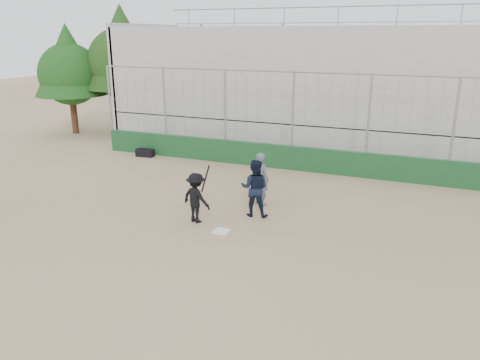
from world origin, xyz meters
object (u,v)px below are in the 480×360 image
at_px(umpire, 261,181).
at_px(equipment_bag, 145,153).
at_px(batter_at_plate, 196,198).
at_px(catcher_crouched, 254,198).

relative_size(umpire, equipment_bag, 1.86).
distance_m(batter_at_plate, equipment_bag, 8.47).
height_order(catcher_crouched, equipment_bag, catcher_crouched).
distance_m(catcher_crouched, equipment_bag, 8.85).
xyz_separation_m(batter_at_plate, umpire, (1.26, 2.16, 0.03)).
xyz_separation_m(batter_at_plate, catcher_crouched, (1.45, 1.10, -0.16)).
bearing_deg(batter_at_plate, catcher_crouched, 37.23).
relative_size(catcher_crouched, equipment_bag, 1.42).
bearing_deg(umpire, catcher_crouched, 120.95).
height_order(batter_at_plate, catcher_crouched, batter_at_plate).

